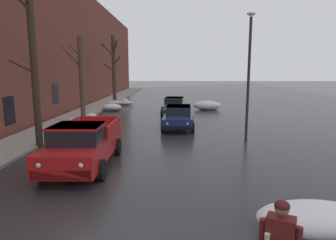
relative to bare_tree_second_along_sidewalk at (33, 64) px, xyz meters
The scene contains 15 objects.
left_sidewalk_slab 8.84m from the bare_tree_second_along_sidewalk, 98.81° to the left, with size 2.50×80.00×0.13m, color gray.
brick_townhouse_facade 8.59m from the bare_tree_second_along_sidewalk, 110.74° to the left, with size 0.63×80.00×11.88m.
snow_bank_near_corner_left 13.82m from the bare_tree_second_along_sidewalk, 86.46° to the left, with size 1.76×1.31×0.65m.
snow_bank_along_left_kerb 12.89m from the bare_tree_second_along_sidewalk, 37.73° to the right, with size 2.69×1.41×0.70m.
snow_bank_mid_block_left 7.63m from the bare_tree_second_along_sidewalk, 85.68° to the left, with size 2.65×1.13×0.72m.
snow_bank_near_corner_right 19.02m from the bare_tree_second_along_sidewalk, 57.50° to the left, with size 1.84×1.25×0.69m.
snow_bank_along_right_kerb 18.29m from the bare_tree_second_along_sidewalk, 87.42° to the left, with size 3.06×0.94×0.71m.
snow_bank_far_right_pile 17.46m from the bare_tree_second_along_sidewalk, 55.00° to the left, with size 2.58×1.26×0.85m.
bare_tree_second_along_sidewalk is the anchor object (origin of this frame).
bare_tree_mid_block 7.20m from the bare_tree_second_along_sidewalk, 89.87° to the left, with size 1.55×2.26×6.00m.
bare_tree_far_down_block 18.67m from the bare_tree_second_along_sidewalk, 89.85° to the left, with size 2.08×1.63×7.36m.
pickup_truck_red_approaching_near_lane 5.24m from the bare_tree_second_along_sidewalk, 43.12° to the right, with size 2.28×5.37×1.76m.
sedan_darkblue_parked_kerbside_close 9.10m from the bare_tree_second_along_sidewalk, 36.39° to the left, with size 2.13×4.49×1.42m.
sedan_green_parked_kerbside_mid 13.27m from the bare_tree_second_along_sidewalk, 59.25° to the left, with size 2.19×4.07×1.42m.
street_lamp_post 10.42m from the bare_tree_second_along_sidewalk, ahead, with size 0.44×0.24×6.52m.
Camera 1 is at (1.52, -3.82, 3.69)m, focal length 32.01 mm.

